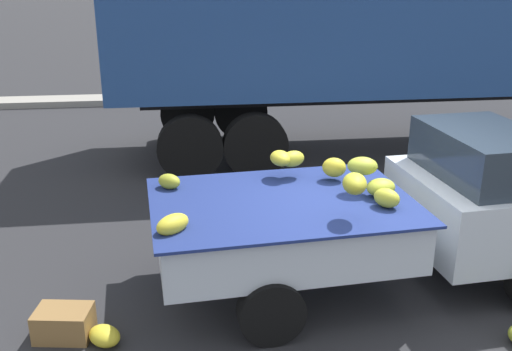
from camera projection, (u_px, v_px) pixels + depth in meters
The scene contains 6 objects.
ground at pixel (372, 289), 6.41m from camera, with size 220.00×220.00×0.00m, color #28282B.
curb_strip at pixel (260, 96), 15.44m from camera, with size 80.00×0.80×0.16m, color gray.
pickup_truck at pixel (448, 204), 6.42m from camera, with size 4.87×2.22×1.70m.
semi_trailer at pixel (440, 13), 10.53m from camera, with size 12.02×2.71×3.95m.
fallen_banana_bunch_near_tailgate at pixel (105, 336), 5.45m from camera, with size 0.34×0.25×0.18m, color yellow.
produce_crate at pixel (64, 323), 5.55m from camera, with size 0.52×0.36×0.29m, color olive.
Camera 1 is at (-1.95, -5.40, 3.36)m, focal length 40.90 mm.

